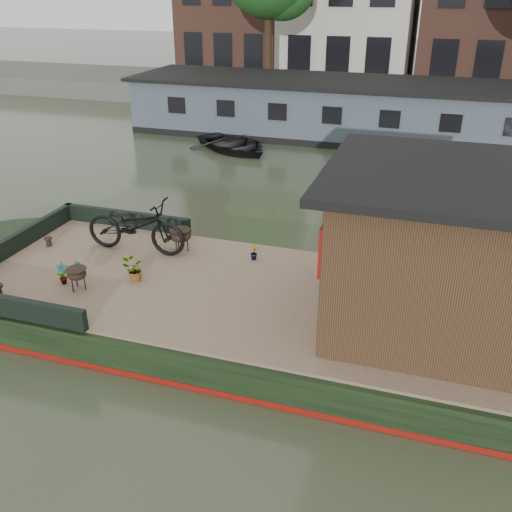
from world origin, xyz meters
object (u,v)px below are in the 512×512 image
(bicycle, at_px, (135,226))
(potted_plant_a, at_px, (62,273))
(brazier_front, at_px, (77,279))
(brazier_rear, at_px, (181,240))
(cabin, at_px, (458,252))
(dinghy, at_px, (233,141))

(bicycle, height_order, potted_plant_a, bicycle)
(brazier_front, bearing_deg, brazier_rear, 62.58)
(cabin, distance_m, potted_plant_a, 6.54)
(potted_plant_a, relative_size, brazier_front, 1.01)
(cabin, height_order, brazier_rear, cabin)
(cabin, relative_size, bicycle, 1.96)
(cabin, xyz_separation_m, bicycle, (-5.84, 0.88, -0.69))
(bicycle, distance_m, brazier_front, 1.75)
(bicycle, height_order, dinghy, bicycle)
(cabin, bearing_deg, brazier_rear, 167.25)
(potted_plant_a, distance_m, dinghy, 11.50)
(brazier_rear, bearing_deg, potted_plant_a, -126.48)
(brazier_rear, xyz_separation_m, dinghy, (-2.41, 9.57, -0.54))
(cabin, relative_size, brazier_front, 9.98)
(cabin, relative_size, dinghy, 1.21)
(bicycle, distance_m, dinghy, 9.99)
(bicycle, xyz_separation_m, dinghy, (-1.60, 9.83, -0.84))
(bicycle, bearing_deg, potted_plant_a, 158.84)
(dinghy, bearing_deg, bicycle, -137.89)
(brazier_rear, bearing_deg, dinghy, 104.16)
(cabin, xyz_separation_m, brazier_rear, (-5.03, 1.14, -1.00))
(bicycle, bearing_deg, brazier_front, 171.49)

